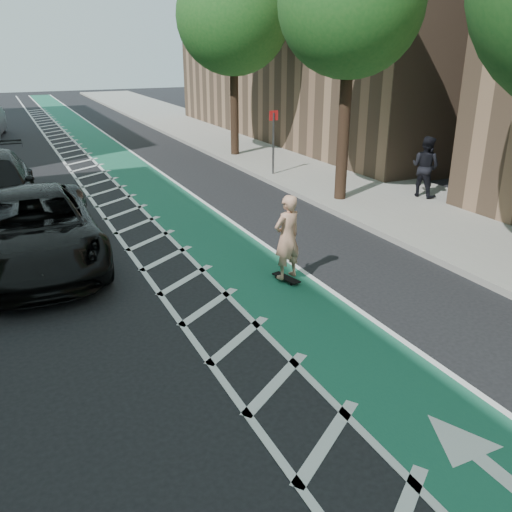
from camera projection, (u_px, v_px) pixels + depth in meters
ground at (179, 410)px, 7.43m from camera, size 120.00×120.00×0.00m
bike_lane at (172, 205)px, 17.04m from camera, size 2.00×90.00×0.01m
buffer_strip at (124, 210)px, 16.44m from camera, size 1.40×90.00×0.01m
sidewalk_right at (345, 182)px, 19.63m from camera, size 5.00×90.00×0.15m
curb_right at (285, 189)px, 18.64m from camera, size 0.12×90.00×0.16m
tree_r_c at (350, 4)px, 15.24m from camera, size 4.20×4.20×7.90m
tree_r_d at (236, 17)px, 21.97m from camera, size 4.20×4.20×7.90m
sign_post at (273, 142)px, 20.08m from camera, size 0.35×0.08×2.47m
skateboard at (286, 278)px, 11.47m from camera, size 0.36×0.73×0.10m
skateboarder at (287, 237)px, 11.14m from camera, size 0.74×0.57×1.80m
suv_near at (34, 229)px, 12.16m from camera, size 2.93×6.05×1.66m
pedestrian at (425, 167)px, 17.11m from camera, size 0.98×1.11×1.91m
barrel_b at (3, 202)px, 15.94m from camera, size 0.61×0.61×0.83m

